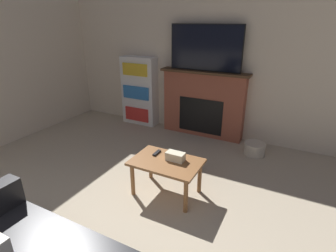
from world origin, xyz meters
name	(u,v)px	position (x,y,z in m)	size (l,w,h in m)	color
wall_back	(216,61)	(0.00, 4.61, 1.35)	(6.99, 0.06, 2.70)	beige
fireplace	(203,104)	(-0.15, 4.47, 0.60)	(1.58, 0.28, 1.19)	brown
tv	(205,48)	(-0.15, 4.45, 1.57)	(1.25, 0.03, 0.76)	black
coffee_table	(166,166)	(0.11, 2.55, 0.38)	(0.82, 0.54, 0.45)	brown
tissue_box	(175,156)	(0.19, 2.62, 0.50)	(0.22, 0.12, 0.10)	beige
remote_control	(157,153)	(-0.08, 2.66, 0.46)	(0.04, 0.15, 0.02)	black
bookshelf	(140,91)	(-1.49, 4.44, 0.67)	(0.72, 0.29, 1.35)	white
storage_basket	(255,149)	(0.89, 4.09, 0.10)	(0.33, 0.33, 0.20)	#BCB29E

